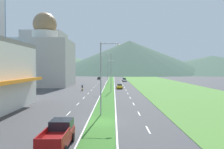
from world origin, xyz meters
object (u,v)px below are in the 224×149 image
object	(u,v)px
street_lamp_near	(103,74)
car_0	(120,86)
car_1	(124,79)
pickup_truck_0	(58,135)
car_3	(99,78)
motorcycle_rider	(82,88)
street_lamp_mid	(110,70)
street_lamp_far	(109,70)
car_2	(124,80)

from	to	relation	value
street_lamp_near	car_0	bearing A→B (deg)	85.05
car_1	pickup_truck_0	bearing A→B (deg)	-6.12
pickup_truck_0	car_3	bearing A→B (deg)	1.84
car_3	pickup_truck_0	world-z (taller)	pickup_truck_0
car_1	car_3	distance (m)	18.42
car_0	pickup_truck_0	xyz separation A→B (m)	(-6.54, -51.74, 0.24)
motorcycle_rider	car_1	bearing A→B (deg)	-16.50
street_lamp_mid	motorcycle_rider	distance (m)	9.88
pickup_truck_0	street_lamp_far	bearing A→B (deg)	-2.15
street_lamp_far	car_1	xyz separation A→B (m)	(7.33, 21.35, -4.81)
street_lamp_near	motorcycle_rider	distance (m)	33.90
street_lamp_near	motorcycle_rider	size ratio (longest dim) A/B	5.05
car_2	motorcycle_rider	size ratio (longest dim) A/B	2.32
motorcycle_rider	street_lamp_mid	bearing A→B (deg)	-109.17
car_0	car_1	distance (m)	42.02
street_lamp_mid	car_1	world-z (taller)	street_lamp_mid
street_lamp_far	street_lamp_mid	bearing A→B (deg)	-88.24
street_lamp_near	car_2	distance (m)	76.15
street_lamp_mid	car_2	xyz separation A→B (m)	(6.27, 45.76, -5.18)
car_2	car_3	xyz separation A→B (m)	(-13.31, 18.08, 0.02)
car_1	street_lamp_mid	bearing A→B (deg)	-7.13
car_2	car_3	bearing A→B (deg)	-143.65
car_2	car_3	world-z (taller)	car_3
street_lamp_near	car_1	distance (m)	81.62
street_lamp_near	car_2	bearing A→B (deg)	84.89
car_2	motorcycle_rider	xyz separation A→B (m)	(-14.22, -43.00, 0.01)
car_2	car_0	bearing A→B (deg)	-5.28
pickup_truck_0	car_0	bearing A→B (deg)	-7.20
car_0	motorcycle_rider	world-z (taller)	motorcycle_rider
street_lamp_far	car_2	bearing A→B (deg)	65.63
street_lamp_mid	car_3	distance (m)	64.44
street_lamp_mid	car_3	bearing A→B (deg)	96.29
street_lamp_near	street_lamp_mid	bearing A→B (deg)	89.05
street_lamp_far	car_3	distance (m)	34.82
car_1	car_3	world-z (taller)	car_1
street_lamp_near	pickup_truck_0	bearing A→B (deg)	-104.14
car_1	motorcycle_rider	world-z (taller)	motorcycle_rider
car_1	car_2	world-z (taller)	car_1
street_lamp_mid	street_lamp_far	world-z (taller)	street_lamp_mid
street_lamp_far	car_0	size ratio (longest dim) A/B	2.20
car_3	car_0	bearing A→B (deg)	-169.65
car_2	motorcycle_rider	world-z (taller)	motorcycle_rider
car_2	motorcycle_rider	bearing A→B (deg)	-18.30
street_lamp_mid	car_3	world-z (taller)	street_lamp_mid
car_3	street_lamp_near	bearing A→B (deg)	-176.01
car_1	car_2	size ratio (longest dim) A/B	0.97
street_lamp_near	motorcycle_rider	bearing A→B (deg)	102.85
car_1	motorcycle_rider	bearing A→B (deg)	-16.50
pickup_truck_0	motorcycle_rider	world-z (taller)	pickup_truck_0
car_0	car_1	size ratio (longest dim) A/B	0.98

